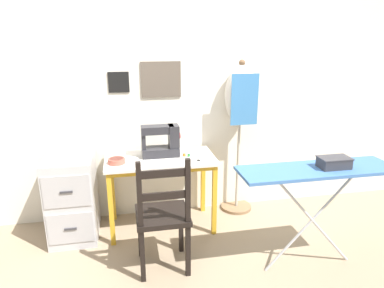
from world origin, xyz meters
The scene contains 13 objects.
ground_plane centered at (0.00, 0.00, 0.00)m, with size 14.00×14.00×0.00m, color gray.
wall_back centered at (0.00, 0.60, 1.28)m, with size 10.00×0.07×2.55m.
sewing_table centered at (0.00, 0.25, 0.61)m, with size 0.99×0.54×0.70m.
sewing_machine centered at (0.03, 0.32, 0.84)m, with size 0.36×0.17×0.31m.
fabric_bowl centered at (-0.39, 0.19, 0.73)m, with size 0.15×0.15×0.05m.
scissors centered at (0.35, 0.13, 0.70)m, with size 0.13×0.07×0.01m.
thread_spool_near_machine centered at (0.22, 0.26, 0.72)m, with size 0.03×0.03×0.03m.
thread_spool_mid_table centered at (0.26, 0.24, 0.72)m, with size 0.03×0.03×0.03m.
wooden_chair centered at (-0.06, -0.36, 0.45)m, with size 0.40×0.38×0.94m.
filing_cabinet centered at (-0.79, 0.27, 0.38)m, with size 0.40×0.54×0.76m.
dress_form centered at (0.82, 0.48, 1.13)m, with size 0.32×0.32×1.55m.
ironing_board centered at (1.07, -0.56, 0.78)m, with size 1.18×0.34×0.84m.
storage_box centered at (1.19, -0.58, 0.87)m, with size 0.23×0.14×0.08m.
Camera 1 is at (-0.29, -2.67, 1.73)m, focal length 32.00 mm.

